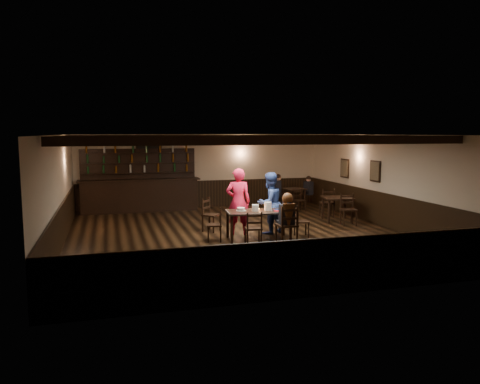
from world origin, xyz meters
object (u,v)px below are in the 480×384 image
object	(u,v)px
dining_table	(259,214)
man_blue	(269,203)
chair_near_right	(288,222)
woman_pink	(238,202)
bar_counter	(140,191)
chair_near_left	(254,226)
cake	(241,209)

from	to	relation	value
dining_table	man_blue	bearing A→B (deg)	50.49
dining_table	chair_near_right	size ratio (longest dim) A/B	1.72
woman_pink	bar_counter	size ratio (longest dim) A/B	0.43
woman_pink	bar_counter	bearing A→B (deg)	-49.35
man_blue	chair_near_right	bearing A→B (deg)	64.39
man_blue	dining_table	bearing A→B (deg)	26.60
dining_table	chair_near_left	size ratio (longest dim) A/B	2.02
cake	bar_counter	world-z (taller)	bar_counter
dining_table	woman_pink	bearing A→B (deg)	116.29
man_blue	cake	bearing A→B (deg)	3.03
woman_pink	man_blue	distance (m)	0.87
chair_near_right	cake	size ratio (longest dim) A/B	3.88
man_blue	bar_counter	distance (m)	5.70
dining_table	man_blue	distance (m)	0.83
woman_pink	cake	bearing A→B (deg)	95.96
dining_table	woman_pink	distance (m)	0.82
dining_table	chair_near_left	xyz separation A→B (m)	(-0.33, -0.65, -0.18)
chair_near_left	woman_pink	size ratio (longest dim) A/B	0.47
cake	chair_near_left	bearing A→B (deg)	-82.94
cake	bar_counter	distance (m)	5.68
chair_near_left	chair_near_right	size ratio (longest dim) A/B	0.85
dining_table	woman_pink	size ratio (longest dim) A/B	0.95
chair_near_left	man_blue	xyz separation A→B (m)	(0.85, 1.27, 0.35)
dining_table	man_blue	xyz separation A→B (m)	(0.51, 0.62, 0.17)
dining_table	cake	world-z (taller)	cake
dining_table	bar_counter	size ratio (longest dim) A/B	0.41
dining_table	man_blue	world-z (taller)	man_blue
chair_near_right	bar_counter	xyz separation A→B (m)	(-3.12, 6.24, 0.14)
chair_near_left	bar_counter	xyz separation A→B (m)	(-2.32, 6.02, 0.23)
dining_table	bar_counter	distance (m)	5.99
chair_near_left	chair_near_right	bearing A→B (deg)	-15.44
woman_pink	bar_counter	xyz separation A→B (m)	(-2.30, 4.66, -0.18)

